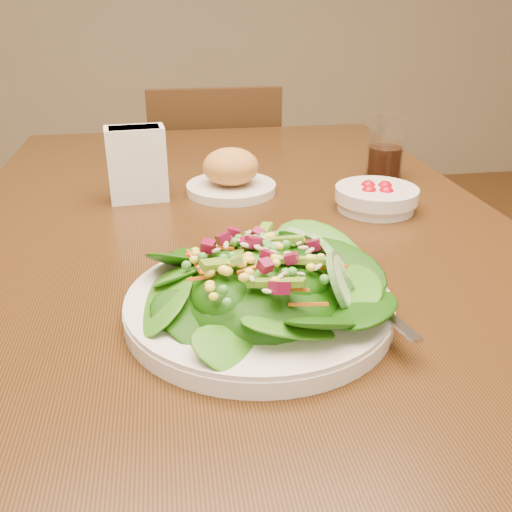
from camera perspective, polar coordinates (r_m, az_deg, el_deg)
name	(u,v)px	position (r m, az deg, el deg)	size (l,w,h in m)	color
dining_table	(237,281)	(0.96, -1.87, -2.47)	(0.90, 1.40, 0.75)	#472910
chair_far	(215,211)	(1.84, -4.13, 4.53)	(0.39, 0.40, 0.85)	#311D0E
salad_plate	(268,289)	(0.65, 1.19, -3.31)	(0.31, 0.31, 0.09)	silver
bread_plate	(231,175)	(1.06, -2.52, 8.11)	(0.17, 0.17, 0.08)	silver
tomato_bowl	(376,198)	(1.00, 11.93, 5.73)	(0.14, 0.14, 0.05)	silver
drinking_glass	(385,151)	(1.17, 12.81, 10.16)	(0.07, 0.07, 0.12)	silver
napkin_holder	(137,162)	(1.03, -11.82, 9.17)	(0.11, 0.06, 0.13)	white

